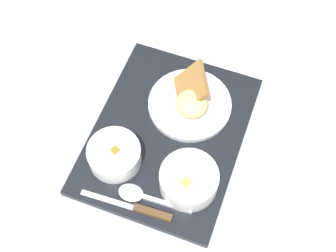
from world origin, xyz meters
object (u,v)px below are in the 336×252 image
bowl_salad (114,154)px  plate_main (190,102)px  bowl_soup (189,179)px  knife (144,210)px  spoon (140,196)px

bowl_salad → plate_main: size_ratio=0.60×
bowl_soup → knife: (-0.08, 0.07, -0.02)m
bowl_salad → plate_main: 0.21m
bowl_soup → knife: bearing=137.9°
knife → bowl_soup: bearing=-130.1°
bowl_soup → knife: size_ratio=0.62×
spoon → bowl_salad: bearing=-38.8°
bowl_soup → spoon: (-0.05, 0.09, -0.02)m
knife → spoon: (0.03, 0.02, -0.00)m
bowl_soup → plate_main: size_ratio=0.64×
bowl_salad → spoon: bowl_salad is taller
knife → spoon: knife is taller
bowl_salad → plate_main: bearing=-34.9°
bowl_soup → spoon: bowl_soup is taller
bowl_salad → spoon: bearing=-130.8°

